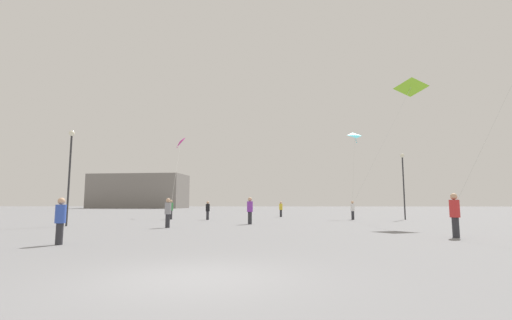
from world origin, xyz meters
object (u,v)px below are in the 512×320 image
object	(u,v)px
person_in_white	(353,209)
lamppost_east	(70,163)
person_in_black	(208,210)
person_in_red	(455,213)
person_in_purple	(250,209)
person_in_blue	(60,219)
lamppost_west	(403,176)
kite_cyan_delta	(355,137)
person_in_green	(171,209)
building_left_hall	(139,191)
person_in_yellow	(281,208)
kite_lime_delta	(410,89)
person_in_grey	(168,212)
kite_magenta_diamond	(181,142)

from	to	relation	value
person_in_white	lamppost_east	size ratio (longest dim) A/B	0.27
person_in_black	person_in_red	xyz separation A→B (m)	(13.43, -15.60, 0.14)
person_in_black	lamppost_east	bearing A→B (deg)	111.36
person_in_purple	person_in_blue	xyz separation A→B (m)	(-5.84, -12.63, -0.11)
person_in_black	lamppost_east	xyz separation A→B (m)	(-7.30, -9.01, 3.11)
person_in_black	person_in_white	size ratio (longest dim) A/B	0.98
lamppost_west	kite_cyan_delta	bearing A→B (deg)	140.87
person_in_green	person_in_black	distance (m)	3.50
person_in_green	person_in_blue	bearing A→B (deg)	166.39
person_in_black	building_left_hall	xyz separation A→B (m)	(-32.77, 70.10, 3.86)
person_in_white	lamppost_west	size ratio (longest dim) A/B	0.28
person_in_purple	person_in_blue	size ratio (longest dim) A/B	1.12
person_in_yellow	kite_lime_delta	distance (m)	18.31
person_in_grey	kite_magenta_diamond	xyz separation A→B (m)	(-3.64, 16.20, 6.99)
person_in_green	lamppost_east	distance (m)	10.87
person_in_black	kite_cyan_delta	world-z (taller)	kite_cyan_delta
person_in_green	person_in_black	size ratio (longest dim) A/B	1.08
lamppost_east	person_in_yellow	bearing A→B (deg)	49.50
person_in_yellow	kite_cyan_delta	world-z (taller)	kite_cyan_delta
person_in_black	lamppost_west	xyz separation A→B (m)	(17.27, 1.31, 2.95)
person_in_grey	building_left_hall	xyz separation A→B (m)	(-32.27, 80.24, 3.79)
person_in_yellow	person_in_blue	world-z (taller)	person_in_blue
person_in_red	lamppost_east	size ratio (longest dim) A/B	0.31
person_in_red	kite_cyan_delta	distance (m)	20.96
lamppost_east	person_in_grey	bearing A→B (deg)	-9.40
person_in_black	person_in_blue	bearing A→B (deg)	145.16
person_in_red	lamppost_west	bearing A→B (deg)	148.34
person_in_yellow	person_in_black	xyz separation A→B (m)	(-6.47, -7.11, -0.01)
person_in_purple	kite_magenta_diamond	bearing A→B (deg)	-40.95
kite_cyan_delta	kite_lime_delta	world-z (taller)	kite_lime_delta
kite_lime_delta	lamppost_east	distance (m)	23.31
person_in_purple	kite_cyan_delta	world-z (taller)	kite_cyan_delta
kite_magenta_diamond	building_left_hall	size ratio (longest dim) A/B	0.27
person_in_yellow	kite_magenta_diamond	bearing A→B (deg)	138.56
person_in_grey	person_in_purple	size ratio (longest dim) A/B	0.94
person_in_purple	person_in_white	size ratio (longest dim) A/B	1.13
person_in_yellow	lamppost_east	world-z (taller)	lamppost_east
person_in_black	person_in_white	bearing A→B (deg)	-115.50
person_in_grey	lamppost_west	bearing A→B (deg)	14.40
person_in_white	kite_cyan_delta	world-z (taller)	kite_cyan_delta
kite_magenta_diamond	lamppost_east	world-z (taller)	kite_magenta_diamond
kite_cyan_delta	kite_magenta_diamond	world-z (taller)	kite_magenta_diamond
person_in_grey	person_in_blue	bearing A→B (deg)	-116.35
person_in_white	kite_cyan_delta	distance (m)	7.86
person_in_yellow	person_in_green	distance (m)	11.80
kite_cyan_delta	kite_magenta_diamond	distance (m)	17.99
building_left_hall	kite_lime_delta	bearing A→B (deg)	-57.93
person_in_red	lamppost_east	distance (m)	21.96
person_in_purple	person_in_green	distance (m)	10.28
kite_lime_delta	lamppost_east	bearing A→B (deg)	-173.83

